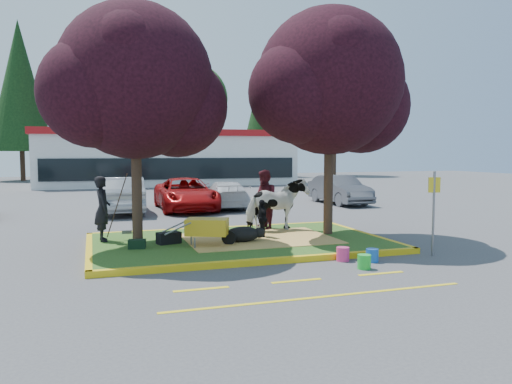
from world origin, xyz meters
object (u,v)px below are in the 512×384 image
object	(u,v)px
cow	(277,205)
bucket_pink	(343,254)
bucket_green	(364,262)
car_silver	(123,195)
handler	(102,209)
calf	(242,234)
bucket_blue	(372,255)
wheelbarrow	(208,227)
sign_post	(434,205)

from	to	relation	value
cow	bucket_pink	size ratio (longest dim) A/B	5.84
bucket_green	car_silver	bearing A→B (deg)	109.92
handler	calf	bearing A→B (deg)	-116.80
bucket_pink	calf	bearing A→B (deg)	126.63
bucket_blue	car_silver	distance (m)	13.04
wheelbarrow	handler	bearing A→B (deg)	170.35
bucket_green	wheelbarrow	bearing A→B (deg)	134.06
handler	bucket_green	xyz separation A→B (m)	(5.58, -4.73, -0.90)
calf	bucket_blue	bearing A→B (deg)	-42.19
sign_post	cow	bearing A→B (deg)	139.48
car_silver	cow	bearing A→B (deg)	120.52
sign_post	bucket_pink	size ratio (longest dim) A/B	6.38
handler	bucket_green	size ratio (longest dim) A/B	5.57
wheelbarrow	sign_post	bearing A→B (deg)	-0.29
calf	sign_post	size ratio (longest dim) A/B	0.46
wheelbarrow	car_silver	distance (m)	9.65
wheelbarrow	bucket_green	distance (m)	4.26
car_silver	sign_post	bearing A→B (deg)	122.25
wheelbarrow	sign_post	size ratio (longest dim) A/B	0.90
bucket_pink	bucket_green	bearing A→B (deg)	-85.85
cow	bucket_blue	bearing A→B (deg)	179.92
wheelbarrow	calf	bearing A→B (deg)	39.05
handler	wheelbarrow	bearing A→B (deg)	-128.92
calf	wheelbarrow	size ratio (longest dim) A/B	0.51
bucket_pink	cow	bearing A→B (deg)	93.48
bucket_green	bucket_blue	bearing A→B (deg)	45.92
cow	bucket_green	size ratio (longest dim) A/B	6.02
handler	bucket_pink	xyz separation A→B (m)	(5.51, -3.83, -0.90)
sign_post	bucket_green	bearing A→B (deg)	-147.29
bucket_pink	bucket_blue	bearing A→B (deg)	-26.76
calf	wheelbarrow	world-z (taller)	wheelbarrow
calf	bucket_pink	bearing A→B (deg)	-47.07
cow	car_silver	bearing A→B (deg)	17.22
wheelbarrow	bucket_blue	world-z (taller)	wheelbarrow
sign_post	car_silver	world-z (taller)	sign_post
bucket_green	bucket_pink	size ratio (longest dim) A/B	0.97
handler	cow	bearing A→B (deg)	-95.13
bucket_blue	cow	bearing A→B (deg)	101.51
cow	car_silver	size ratio (longest dim) A/B	0.42
cow	wheelbarrow	distance (m)	3.21
calf	car_silver	bearing A→B (deg)	112.43
bucket_pink	bucket_blue	distance (m)	0.70
sign_post	bucket_green	world-z (taller)	sign_post
calf	sign_post	bearing A→B (deg)	-24.94
calf	sign_post	xyz separation A→B (m)	(4.31, -2.61, 0.95)
handler	bucket_pink	bearing A→B (deg)	-131.10
handler	bucket_green	world-z (taller)	handler
cow	bucket_blue	world-z (taller)	cow
calf	wheelbarrow	xyz separation A→B (m)	(-1.06, -0.30, 0.29)
bucket_blue	calf	bearing A→B (deg)	131.51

